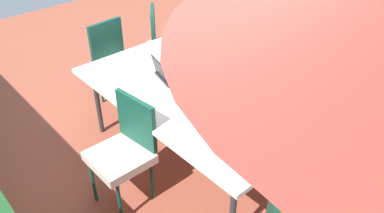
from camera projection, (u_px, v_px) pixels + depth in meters
The scene contains 10 objects.
ground_plane at pixel (192, 157), 4.01m from camera, with size 10.00×10.00×0.02m, color #9E4C38.
dining_table at pixel (192, 97), 3.59m from camera, with size 2.25×1.22×0.77m.
chair_southwest at pixel (382, 148), 3.26m from camera, with size 0.58×0.58×0.98m.
chair_north at pixel (125, 148), 3.27m from camera, with size 0.47×0.48×0.98m.
chair_west at pixel (324, 198), 2.82m from camera, with size 0.47×0.46×0.98m.
chair_southeast at pixel (166, 41), 4.98m from camera, with size 0.58×0.58×0.98m.
chair_south at pixel (243, 84), 4.12m from camera, with size 0.46×0.47×0.98m.
chair_east at pixel (116, 60), 4.56m from camera, with size 0.48×0.46×0.98m.
laptop at pixel (167, 75), 3.74m from camera, with size 0.37×0.31×0.21m.
cup at pixel (213, 101), 3.36m from camera, with size 0.08×0.08×0.09m, color white.
Camera 1 is at (-2.25, 2.00, 2.69)m, focal length 36.82 mm.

